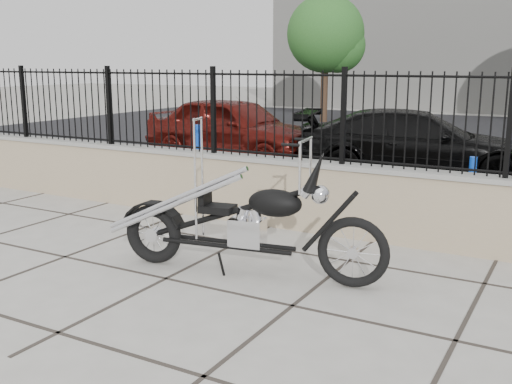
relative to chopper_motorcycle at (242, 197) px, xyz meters
name	(u,v)px	position (x,y,z in m)	size (l,w,h in m)	color
ground_plane	(166,279)	(-0.64, -0.53, -0.86)	(90.00, 90.00, 0.00)	#99968E
parking_lot	(436,143)	(-0.64, 11.97, -0.86)	(30.00, 30.00, 0.00)	black
retaining_wall	(274,192)	(-0.64, 1.97, -0.38)	(14.00, 0.36, 0.96)	gray
iron_fence	(275,115)	(-0.64, 1.97, 0.70)	(14.00, 0.08, 1.20)	black
background_building	(509,25)	(-0.64, 25.97, 3.14)	(22.00, 6.00, 8.00)	beige
chopper_motorcycle	(242,197)	(0.00, 0.00, 0.00)	(2.86, 0.50, 1.72)	black
car_red	(234,129)	(-4.09, 6.56, -0.11)	(1.78, 4.41, 1.50)	#4E0F0B
car_black	(415,144)	(0.17, 6.47, -0.18)	(1.89, 4.66, 1.35)	black
bollard_a	(198,152)	(-3.58, 4.35, -0.33)	(0.13, 0.13, 1.06)	#0B3EA7
bollard_b	(471,187)	(1.72, 3.75, -0.40)	(0.11, 0.11, 0.91)	#0C55B7
tree_left	(326,30)	(-5.91, 16.29, 2.58)	(2.91, 2.91, 4.92)	#382619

